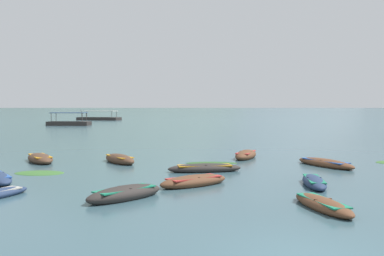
# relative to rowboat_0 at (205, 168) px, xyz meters

# --- Properties ---
(ground_plane) EXTENTS (6000.00, 6000.00, 0.00)m
(ground_plane) POSITION_rel_rowboat_0_xyz_m (1.69, 1486.67, -0.17)
(ground_plane) COLOR #385660
(mountain_1) EXTENTS (1869.79, 1869.79, 619.97)m
(mountain_1) POSITION_rel_rowboat_0_xyz_m (-442.83, 2158.27, 309.81)
(mountain_1) COLOR #56665B
(mountain_1) RESTS_ON ground
(mountain_2) EXTENTS (1417.92, 1417.92, 473.53)m
(mountain_2) POSITION_rel_rowboat_0_xyz_m (304.91, 2255.35, 236.59)
(mountain_2) COLOR slate
(mountain_2) RESTS_ON ground
(mountain_3) EXTENTS (856.96, 856.96, 227.31)m
(mountain_3) POSITION_rel_rowboat_0_xyz_m (923.66, 2294.01, 113.49)
(mountain_3) COLOR slate
(mountain_3) RESTS_ON ground
(rowboat_0) EXTENTS (4.07, 1.73, 0.54)m
(rowboat_0) POSITION_rel_rowboat_0_xyz_m (0.00, 0.00, 0.00)
(rowboat_0) COLOR #2D2826
(rowboat_0) RESTS_ON ground
(rowboat_1) EXTENTS (3.02, 3.98, 0.65)m
(rowboat_1) POSITION_rel_rowboat_0_xyz_m (-10.07, 4.18, 0.03)
(rowboat_1) COLOR #4C3323
(rowboat_1) RESTS_ON ground
(rowboat_3) EXTENTS (2.87, 4.46, 0.54)m
(rowboat_3) POSITION_rel_rowboat_0_xyz_m (7.06, 1.99, -0.00)
(rowboat_3) COLOR brown
(rowboat_3) RESTS_ON ground
(rowboat_4) EXTENTS (1.65, 3.58, 0.47)m
(rowboat_4) POSITION_rel_rowboat_0_xyz_m (3.61, -8.55, -0.02)
(rowboat_4) COLOR brown
(rowboat_4) RESTS_ON ground
(rowboat_5) EXTENTS (3.11, 3.18, 0.63)m
(rowboat_5) POSITION_rel_rowboat_0_xyz_m (-3.28, -6.85, 0.03)
(rowboat_5) COLOR #2D2826
(rowboat_5) RESTS_ON ground
(rowboat_6) EXTENTS (2.79, 3.56, 0.66)m
(rowboat_6) POSITION_rel_rowboat_0_xyz_m (-5.06, 3.71, 0.04)
(rowboat_6) COLOR #4C3323
(rowboat_6) RESTS_ON ground
(rowboat_8) EXTENTS (3.50, 3.00, 0.57)m
(rowboat_8) POSITION_rel_rowboat_0_xyz_m (-0.65, -4.08, 0.01)
(rowboat_8) COLOR brown
(rowboat_8) RESTS_ON ground
(rowboat_9) EXTENTS (1.31, 3.48, 0.50)m
(rowboat_9) POSITION_rel_rowboat_0_xyz_m (4.61, -4.18, -0.01)
(rowboat_9) COLOR navy
(rowboat_9) RESTS_ON ground
(rowboat_10) EXTENTS (2.35, 3.79, 0.66)m
(rowboat_10) POSITION_rel_rowboat_0_xyz_m (3.01, 6.02, 0.04)
(rowboat_10) COLOR brown
(rowboat_10) RESTS_ON ground
(ferry_0) EXTENTS (7.68, 3.64, 2.54)m
(ferry_0) POSITION_rel_rowboat_0_xyz_m (-22.12, 56.37, 0.28)
(ferry_0) COLOR #2D2826
(ferry_0) RESTS_ON ground
(ferry_1) EXTENTS (11.29, 6.30, 2.54)m
(ferry_1) POSITION_rel_rowboat_0_xyz_m (-22.75, 87.08, 0.28)
(ferry_1) COLOR #2D2826
(ferry_1) RESTS_ON ground
(weed_patch_3) EXTENTS (2.78, 2.03, 0.14)m
(weed_patch_3) POSITION_rel_rowboat_0_xyz_m (-8.58, -0.46, -0.17)
(weed_patch_3) COLOR #38662D
(weed_patch_3) RESTS_ON ground
(weed_patch_4) EXTENTS (3.16, 1.14, 0.14)m
(weed_patch_4) POSITION_rel_rowboat_0_xyz_m (0.56, 3.37, -0.17)
(weed_patch_4) COLOR #2D5628
(weed_patch_4) RESTS_ON ground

